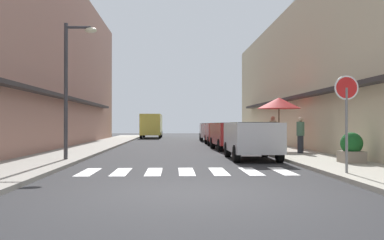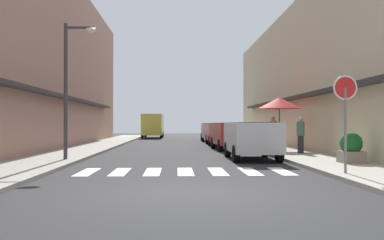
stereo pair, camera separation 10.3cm
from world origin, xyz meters
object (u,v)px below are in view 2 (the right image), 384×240
at_px(parked_car_mid, 231,133).
at_px(pedestrian_walking_far, 301,134).
at_px(parked_car_far, 220,131).
at_px(delivery_van, 153,124).
at_px(cafe_umbrella, 279,103).
at_px(planter_corner, 351,148).
at_px(street_lamp, 71,75).
at_px(pedestrian_walking_near, 273,132).
at_px(parked_car_near, 252,136).
at_px(parked_car_distant, 212,130).
at_px(round_street_sign, 345,98).

bearing_deg(parked_car_mid, pedestrian_walking_far, -61.36).
distance_m(parked_car_far, delivery_van, 15.66).
bearing_deg(delivery_van, pedestrian_walking_far, -72.77).
height_order(cafe_umbrella, planter_corner, cafe_umbrella).
relative_size(delivery_van, pedestrian_walking_far, 3.41).
distance_m(street_lamp, pedestrian_walking_near, 10.74).
xyz_separation_m(parked_car_near, street_lamp, (-6.82, -0.96, 2.27)).
bearing_deg(delivery_van, parked_car_near, -78.91).
relative_size(parked_car_distant, round_street_sign, 1.57).
distance_m(parked_car_distant, planter_corner, 22.13).
distance_m(delivery_van, cafe_umbrella, 23.64).
bearing_deg(pedestrian_walking_far, parked_car_near, -46.67).
relative_size(pedestrian_walking_near, pedestrian_walking_far, 1.05).
distance_m(cafe_umbrella, planter_corner, 7.54).
relative_size(parked_car_mid, parked_car_far, 1.00).
xyz_separation_m(round_street_sign, pedestrian_walking_far, (1.02, 7.74, -1.13)).
bearing_deg(round_street_sign, planter_corner, 65.61).
bearing_deg(parked_car_near, cafe_umbrella, 64.16).
bearing_deg(street_lamp, parked_car_far, 62.47).
height_order(street_lamp, cafe_umbrella, street_lamp).
bearing_deg(parked_car_distant, street_lamp, -108.79).
bearing_deg(street_lamp, cafe_umbrella, 31.05).
bearing_deg(planter_corner, cafe_umbrella, 95.33).
bearing_deg(pedestrian_walking_near, pedestrian_walking_far, -137.73).
xyz_separation_m(parked_car_near, pedestrian_walking_far, (2.49, 1.88, 0.03)).
distance_m(parked_car_mid, delivery_van, 21.11).
xyz_separation_m(delivery_van, street_lamp, (-1.56, -27.83, 1.78)).
height_order(parked_car_near, pedestrian_walking_far, pedestrian_walking_far).
height_order(parked_car_mid, pedestrian_walking_near, pedestrian_walking_near).
bearing_deg(parked_car_distant, cafe_umbrella, -81.65).
bearing_deg(planter_corner, parked_car_near, 134.80).
bearing_deg(parked_car_distant, round_street_sign, -86.64).
relative_size(delivery_van, round_street_sign, 2.11).
bearing_deg(planter_corner, parked_car_far, 100.70).
xyz_separation_m(delivery_van, cafe_umbrella, (7.41, -22.43, 1.02)).
distance_m(street_lamp, pedestrian_walking_far, 9.99).
distance_m(parked_car_far, street_lamp, 14.94).
distance_m(parked_car_mid, street_lamp, 10.31).
bearing_deg(planter_corner, street_lamp, 168.94).
bearing_deg(parked_car_far, parked_car_mid, -90.00).
bearing_deg(delivery_van, parked_car_mid, -75.56).
bearing_deg(pedestrian_walking_near, parked_car_near, -169.94).
xyz_separation_m(round_street_sign, pedestrian_walking_near, (0.47, 10.72, -1.09)).
distance_m(round_street_sign, cafe_umbrella, 10.33).
bearing_deg(cafe_umbrella, parked_car_distant, 98.35).
distance_m(parked_car_near, round_street_sign, 6.15).
bearing_deg(cafe_umbrella, parked_car_near, -115.84).
height_order(parked_car_mid, pedestrian_walking_far, pedestrian_walking_far).
distance_m(parked_car_mid, round_street_sign, 12.43).
height_order(parked_car_far, pedestrian_walking_near, pedestrian_walking_near).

